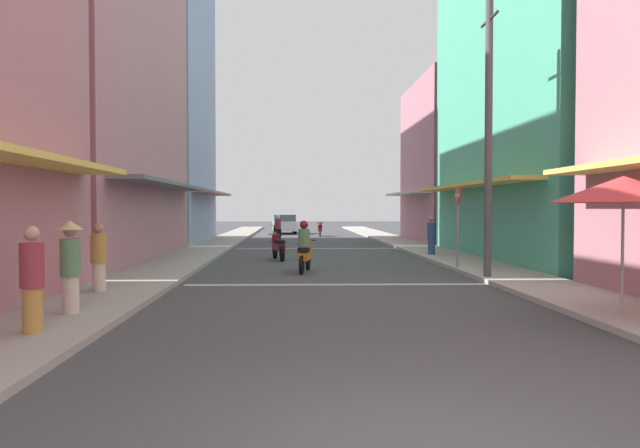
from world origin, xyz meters
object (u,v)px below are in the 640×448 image
Objects in this scene: motorbike_red at (320,229)px; pedestrian_foreground at (431,237)px; pedestrian_midway at (99,260)px; motorbike_orange at (305,249)px; motorbike_black at (277,230)px; pedestrian_crossing at (32,283)px; pedestrian_far at (70,264)px; vendor_umbrella at (623,189)px; parked_car at (285,224)px; utility_pole at (488,137)px; motorbike_maroon at (278,247)px; street_sign_no_entry at (458,216)px.

motorbike_red is 1.11× the size of pedestrian_foreground.
pedestrian_midway reaches higher than motorbike_red.
pedestrian_midway reaches higher than motorbike_orange.
motorbike_black is 1.10× the size of pedestrian_foreground.
pedestrian_crossing is at bearing -115.73° from motorbike_orange.
motorbike_red is 29.64m from pedestrian_far.
vendor_umbrella reaches higher than motorbike_orange.
pedestrian_crossing is at bearing -174.93° from vendor_umbrella.
vendor_umbrella is (5.20, -7.85, 1.56)m from motorbike_orange.
parked_car reaches higher than motorbike_red.
motorbike_orange is 6.19m from utility_pole.
motorbike_red is at bearing 68.02° from motorbike_black.
parked_car is (0.24, 11.15, 0.04)m from motorbike_black.
vendor_umbrella is at bearing -63.10° from motorbike_maroon.
pedestrian_midway is 10.52m from street_sign_no_entry.
pedestrian_far is 0.65× the size of street_sign_no_entry.
pedestrian_crossing is at bearing -97.07° from motorbike_black.
motorbike_maroon is 11.83m from pedestrian_far.
motorbike_maroon is 7.04m from street_sign_no_entry.
motorbike_red is 17.30m from pedestrian_foreground.
utility_pole is at bearing -87.65° from street_sign_no_entry.
motorbike_maroon is at bearing 131.77° from utility_pole.
utility_pole reaches higher than pedestrian_crossing.
vendor_umbrella is at bearing -4.34° from pedestrian_far.
motorbike_orange is 6.44m from pedestrian_midway.
street_sign_no_entry is (-0.10, 2.44, -2.13)m from utility_pole.
pedestrian_foreground is (3.60, -16.92, 0.31)m from motorbike_red.
pedestrian_midway is 4.25m from pedestrian_crossing.
motorbike_orange is at bearing 123.53° from vendor_umbrella.
motorbike_orange is 15.16m from motorbike_black.
vendor_umbrella is at bearing -79.72° from parked_car.
pedestrian_foreground reaches higher than motorbike_maroon.
motorbike_maroon is 17.89m from motorbike_red.
motorbike_black reaches higher than motorbike_red.
pedestrian_far is at bearing -140.73° from street_sign_no_entry.
pedestrian_midway is (-4.64, -4.46, 0.11)m from motorbike_orange.
pedestrian_foreground is at bearing -73.96° from parked_car.
vendor_umbrella reaches higher than motorbike_black.
utility_pole is at bearing 13.18° from pedestrian_midway.
street_sign_no_entry is at bearing 39.27° from pedestrian_far.
pedestrian_midway reaches higher than parked_car.
parked_car is 0.56× the size of utility_pole.
motorbike_red is at bearing 82.16° from motorbike_maroon.
pedestrian_foreground is 0.66× the size of vendor_umbrella.
pedestrian_foreground is 4.91m from street_sign_no_entry.
motorbike_black is 0.72× the size of vendor_umbrella.
motorbike_orange reaches higher than motorbike_red.
parked_car is at bearing 102.40° from street_sign_no_entry.
motorbike_red is 0.43× the size of parked_car.
parked_car is 35.09m from pedestrian_crossing.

